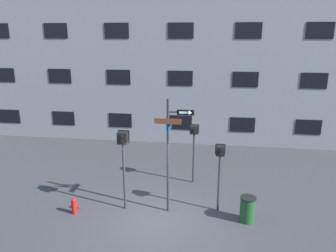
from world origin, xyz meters
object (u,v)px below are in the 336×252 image
Objects in this scene: trash_bin at (247,209)px; pedestrian_signal_across at (194,138)px; pedestrian_signal_right at (220,161)px; pedestrian_signal_left at (123,149)px; street_sign_pole at (170,148)px; fire_hydrant at (74,206)px.

pedestrian_signal_across is at bearing 125.99° from trash_bin.
pedestrian_signal_across is (-1.01, 2.15, 0.07)m from pedestrian_signal_right.
pedestrian_signal_left is 3.30× the size of trash_bin.
fire_hydrant is (-3.26, -0.62, -2.08)m from street_sign_pole.
pedestrian_signal_left reaches higher than fire_hydrant.
pedestrian_signal_across is at bearing 47.52° from pedestrian_signal_left.
pedestrian_signal_right is (1.66, 0.27, -0.49)m from street_sign_pole.
street_sign_pole reaches higher than trash_bin.
pedestrian_signal_left is 3.31m from pedestrian_signal_right.
street_sign_pole is 2.54m from pedestrian_signal_across.
pedestrian_signal_right is 0.98× the size of pedestrian_signal_across.
street_sign_pole reaches higher than pedestrian_signal_across.
pedestrian_signal_left is 3.36m from pedestrian_signal_across.
pedestrian_signal_right is 1.81m from trash_bin.
street_sign_pole is 1.39× the size of pedestrian_signal_left.
pedestrian_signal_left reaches higher than pedestrian_signal_across.
street_sign_pole is 6.97× the size of fire_hydrant.
street_sign_pole is 1.61m from pedestrian_signal_left.
pedestrian_signal_left reaches higher than pedestrian_signal_right.
pedestrian_signal_right is at bearing -64.84° from pedestrian_signal_across.
pedestrian_signal_left is 1.18× the size of pedestrian_signal_right.
pedestrian_signal_left is at bearing -132.48° from pedestrian_signal_across.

